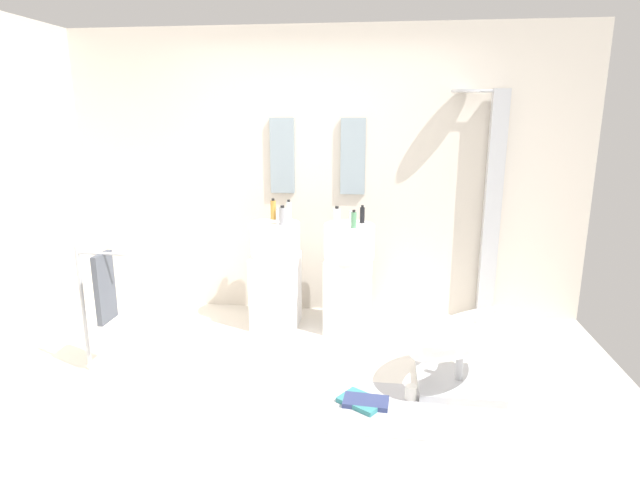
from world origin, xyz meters
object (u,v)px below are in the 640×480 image
Objects in this scene: magazine_teal at (361,401)px; soap_bottle_black at (362,215)px; soap_bottle_grey at (283,216)px; soap_bottle_amber at (273,210)px; lounge_chair at (461,340)px; pedestal_sink_right at (348,276)px; shower_column at (491,204)px; coffee_mug at (411,392)px; soap_bottle_clear at (289,211)px; soap_bottle_white at (337,217)px; towel_rack at (101,290)px; magazine_navy at (366,402)px; soap_bottle_green at (354,220)px; pedestal_sink_left at (276,273)px.

soap_bottle_black is at bearing 126.39° from magazine_teal.
soap_bottle_amber reaches higher than soap_bottle_grey.
lounge_chair is 1.76m from soap_bottle_grey.
pedestal_sink_right is 0.51× the size of shower_column.
coffee_mug reaches higher than magazine_teal.
soap_bottle_grey is 0.25m from soap_bottle_amber.
soap_bottle_grey is at bearing 148.25° from lounge_chair.
coffee_mug is 0.50× the size of soap_bottle_clear.
soap_bottle_amber reaches higher than soap_bottle_clear.
pedestal_sink_right is at bearing -164.14° from shower_column.
shower_column is 7.41× the size of magazine_teal.
shower_column is 22.25× the size of coffee_mug.
towel_rack is at bearing -148.64° from soap_bottle_white.
shower_column reaches higher than magazine_teal.
soap_bottle_white is (-0.10, -0.04, 0.53)m from pedestal_sink_right.
pedestal_sink_right reaches higher than towel_rack.
soap_bottle_white is (-0.30, 1.20, 0.98)m from magazine_navy.
soap_bottle_black is at bearing 73.36° from soap_bottle_green.
soap_bottle_green is 0.81× the size of soap_bottle_amber.
soap_bottle_clear is at bearing -14.99° from soap_bottle_amber.
shower_column reaches higher than pedestal_sink_right.
soap_bottle_amber is 1.14× the size of soap_bottle_white.
soap_bottle_clear is (-1.37, 1.04, 0.67)m from lounge_chair.
soap_bottle_green reaches higher than pedestal_sink_left.
soap_bottle_green reaches higher than lounge_chair.
soap_bottle_white reaches higher than pedestal_sink_left.
pedestal_sink_right is 0.77m from soap_bottle_clear.
towel_rack is (-2.91, -1.35, -0.45)m from shower_column.
pedestal_sink_right is 1.40m from shower_column.
coffee_mug is at bearing -44.91° from pedestal_sink_left.
soap_bottle_green is (1.73, 0.88, 0.38)m from towel_rack.
soap_bottle_green is at bearing 27.03° from towel_rack.
towel_rack reaches higher than magazine_navy.
towel_rack is 6.16× the size of soap_bottle_black.
towel_rack is 1.52m from soap_bottle_grey.
lounge_chair is 1.45m from soap_bottle_white.
towel_rack is 1.97m from magazine_teal.
pedestal_sink_left is at bearing -173.87° from soap_bottle_black.
coffee_mug is 0.60× the size of soap_bottle_black.
lounge_chair is (-0.39, -1.28, -0.73)m from shower_column.
magazine_teal is 1.84× the size of soap_bottle_green.
coffee_mug is 0.57× the size of soap_bottle_white.
magazine_navy is 1.05× the size of magazine_teal.
soap_bottle_white is at bearing -18.09° from soap_bottle_amber.
magazine_navy is 1.57× the size of soap_bottle_amber.
soap_bottle_amber reaches higher than coffee_mug.
towel_rack is at bearing -140.39° from soap_bottle_grey.
soap_bottle_clear is (-0.58, 0.23, 0.02)m from soap_bottle_green.
shower_column is 13.28× the size of soap_bottle_black.
pedestal_sink_left is 0.54m from soap_bottle_grey.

